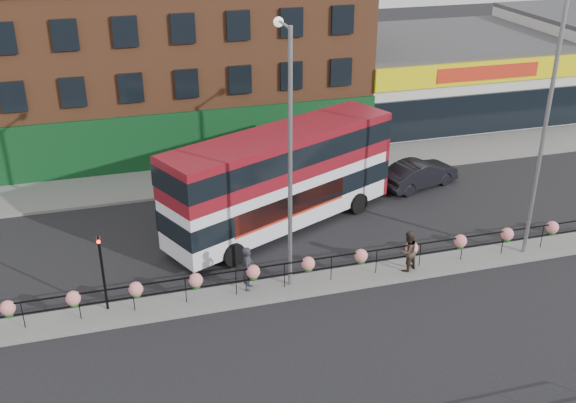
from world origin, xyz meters
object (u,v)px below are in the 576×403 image
object	(u,v)px
double_decker_bus	(282,170)
lamp_column_west	(288,140)
car	(419,174)
pedestrian_b	(408,251)
lamp_column_east	(544,108)
pedestrian_a	(248,268)

from	to	relation	value
double_decker_bus	lamp_column_west	world-z (taller)	lamp_column_west
car	pedestrian_b	xyz separation A→B (m)	(-4.44, -8.01, 0.31)
lamp_column_west	lamp_column_east	world-z (taller)	lamp_column_east
car	pedestrian_a	bearing A→B (deg)	106.45
lamp_column_west	lamp_column_east	size ratio (longest dim) A/B	0.95
car	pedestrian_a	distance (m)	13.54
double_decker_bus	pedestrian_a	bearing A→B (deg)	-119.01
double_decker_bus	pedestrian_b	world-z (taller)	double_decker_bus
double_decker_bus	pedestrian_b	xyz separation A→B (m)	(3.96, -5.50, -1.91)
double_decker_bus	pedestrian_a	size ratio (longest dim) A/B	6.34
lamp_column_east	pedestrian_a	bearing A→B (deg)	179.28
pedestrian_a	car	bearing A→B (deg)	-32.01
double_decker_bus	lamp_column_west	distance (m)	6.14
car	pedestrian_a	xyz separation A→B (m)	(-11.21, -7.60, 0.35)
lamp_column_west	lamp_column_east	bearing A→B (deg)	-1.35
lamp_column_east	double_decker_bus	bearing A→B (deg)	151.53
car	pedestrian_a	size ratio (longest dim) A/B	2.53
car	lamp_column_east	xyz separation A→B (m)	(1.26, -7.75, 5.98)
pedestrian_a	pedestrian_b	xyz separation A→B (m)	(6.77, -0.42, -0.04)
pedestrian_a	pedestrian_b	world-z (taller)	pedestrian_a
double_decker_bus	pedestrian_a	world-z (taller)	double_decker_bus
double_decker_bus	lamp_column_east	world-z (taller)	lamp_column_east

